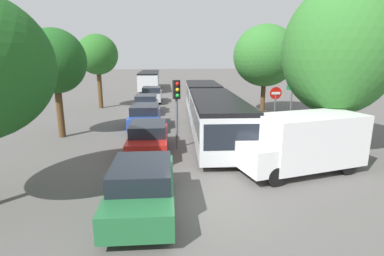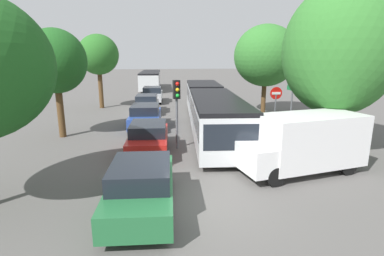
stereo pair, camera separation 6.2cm
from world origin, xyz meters
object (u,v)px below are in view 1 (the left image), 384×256
Objects in this scene: tree_right_near at (339,50)px; tree_right_mid at (265,57)px; tree_left_mid at (55,62)px; queued_car_green at (142,186)px; articulated_bus at (209,106)px; queued_car_blue at (145,116)px; white_van at (305,142)px; queued_car_silver at (152,94)px; direction_sign_post at (292,89)px; no_entry_sign at (275,104)px; traffic_light at (177,99)px; queued_car_red at (149,137)px; queued_car_white at (146,104)px; tree_left_far at (98,55)px; city_bus_rear at (150,79)px.

tree_right_near is 10.12m from tree_right_mid.
tree_right_mid is at bearing 21.58° from tree_left_mid.
articulated_bus is at bearing -17.67° from queued_car_green.
queued_car_blue is 0.84× the size of white_van.
direction_sign_post is at bearing -143.88° from queued_car_silver.
white_van reaches higher than queued_car_green.
no_entry_sign reaches higher than articulated_bus.
no_entry_sign is at bearing -107.62° from queued_car_blue.
queued_car_blue is 0.64× the size of tree_right_mid.
queued_car_blue is 1.31× the size of traffic_light.
articulated_bus is at bearing -35.12° from queued_car_red.
direction_sign_post is 0.47× the size of tree_right_near.
tree_right_near is (8.88, -11.59, 4.03)m from queued_car_white.
queued_car_green is 19.80m from tree_left_far.
queued_car_silver is 20.40m from white_van.
traffic_light is at bearing -174.72° from city_bus_rear.
articulated_bus is 2.73× the size of tree_left_mid.
tree_right_mid is (9.07, 9.05, 3.68)m from queued_car_red.
articulated_bus is 2.13× the size of tree_right_near.
no_entry_sign is (6.97, -13.99, 1.10)m from queued_car_silver.
queued_car_blue is at bearing 6.17° from queued_car_red.
tree_left_mid is 14.33m from tree_right_near.
articulated_bus is 3.64× the size of queued_car_silver.
direction_sign_post is 13.66m from tree_left_mid.
direction_sign_post is (8.62, 3.17, 1.83)m from queued_car_red.
no_entry_sign is 1.84m from direction_sign_post.
queued_car_blue is at bearing 145.36° from tree_right_near.
tree_left_far is 0.92× the size of tree_right_mid.
no_entry_sign reaches higher than city_bus_rear.
tree_right_near is (8.65, -29.59, 3.37)m from city_bus_rear.
tree_left_far is at bearing -38.74° from direction_sign_post.
queued_car_red is at bearing 19.76° from direction_sign_post.
white_van is 4.87m from tree_right_near.
city_bus_rear is 23.46m from queued_car_blue.
queued_car_blue is 8.05m from no_entry_sign.
queued_car_white is 10.37m from traffic_light.
city_bus_rear is 2.55× the size of queued_car_blue.
tree_left_far is (-10.43, 16.68, 3.37)m from white_van.
traffic_light is at bearing -131.73° from tree_right_mid.
tree_right_mid is (1.87, 6.82, 2.54)m from no_entry_sign.
no_entry_sign reaches higher than white_van.
articulated_bus reaches higher than queued_car_blue.
city_bus_rear is at bearing -165.80° from articulated_bus.
city_bus_rear reaches higher than queued_car_silver.
queued_car_red is 13.33m from tree_right_mid.
tree_right_mid reaches higher than tree_left_far.
white_van reaches higher than queued_car_blue.
queued_car_blue is at bearing -64.33° from white_van.
traffic_light reaches higher than articulated_bus.
direction_sign_post reaches higher than city_bus_rear.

